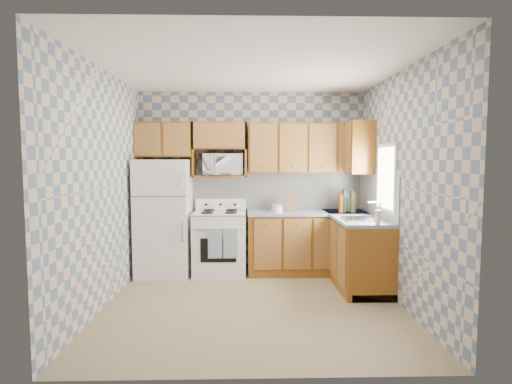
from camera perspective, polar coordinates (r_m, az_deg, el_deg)
The scene contains 30 objects.
floor at distance 4.83m, azimuth -0.40°, elevation -15.68°, with size 3.40×3.40×0.00m, color #8B7555.
back_wall at distance 6.14m, azimuth -0.66°, elevation 1.56°, with size 3.40×0.02×2.70m, color slate.
right_wall at distance 4.88m, azimuth 19.99°, elevation 0.51°, with size 0.02×3.20×2.70m, color slate.
backsplash_back at distance 6.16m, azimuth 3.07°, elevation 0.16°, with size 2.60×0.01×0.56m, color silver.
backsplash_right at distance 5.64m, azimuth 16.90°, elevation -0.43°, with size 0.01×1.60×0.56m, color silver.
refrigerator at distance 5.96m, azimuth -12.98°, elevation -3.57°, with size 0.75×0.70×1.68m, color white.
stove_body at distance 5.95m, azimuth -5.18°, elevation -7.31°, with size 0.76×0.65×0.90m, color white.
cooktop at distance 5.87m, azimuth -5.21°, elevation -2.96°, with size 0.76×0.65×0.03m, color silver.
backguard at distance 6.13m, azimuth -5.04°, elevation -1.75°, with size 0.76×0.08×0.17m, color white.
dish_towel_left at distance 5.60m, azimuth -5.86°, elevation -7.31°, with size 0.20×0.03×0.42m, color navy.
dish_towel_right at distance 5.59m, azimuth -3.68°, elevation -7.33°, with size 0.20×0.03×0.42m, color navy.
base_cabinets_back at distance 6.03m, azimuth 7.32°, elevation -7.27°, with size 1.75×0.60×0.88m, color brown.
base_cabinets_right at distance 5.67m, azimuth 13.90°, elevation -8.12°, with size 0.60×1.60×0.88m, color brown.
countertop_back at distance 5.95m, azimuth 7.37°, elevation -2.93°, with size 1.77×0.63×0.04m, color slate.
countertop_right at distance 5.59m, azimuth 13.94°, elevation -3.51°, with size 0.63×1.60×0.04m, color slate.
upper_cabinets_back at distance 6.04m, azimuth 7.26°, elevation 6.22°, with size 1.75×0.33×0.74m, color brown.
upper_cabinets_fridge at distance 6.10m, azimuth -12.95°, elevation 7.25°, with size 0.82×0.33×0.50m, color brown.
upper_cabinets_right at distance 6.01m, azimuth 14.28°, elevation 6.12°, with size 0.33×0.70×0.74m, color brown.
microwave_shelf at distance 5.99m, azimuth -5.14°, elevation 2.28°, with size 0.80×0.33×0.03m, color brown.
microwave at distance 5.98m, azimuth -4.92°, elevation 3.96°, with size 0.58×0.39×0.32m, color white.
sink at distance 5.25m, azimuth 15.01°, elevation -3.77°, with size 0.48×0.40×0.03m, color #B7B7BC.
window at distance 5.29m, azimuth 18.09°, elevation 1.94°, with size 0.02×0.66×0.86m, color white.
bottle_0 at distance 5.91m, azimuth 12.49°, elevation -1.30°, with size 0.07×0.07×0.32m, color black.
bottle_1 at distance 5.88m, azimuth 13.58°, elevation -1.46°, with size 0.07×0.07×0.30m, color black.
bottle_2 at distance 5.99m, azimuth 13.79°, elevation -1.46°, with size 0.07×0.07×0.27m, color #5C240C.
bottle_3 at distance 5.82m, azimuth 12.00°, elevation -1.70°, with size 0.07×0.07×0.25m, color #5C240C.
knife_block at distance 5.90m, azimuth 4.94°, elevation -1.63°, with size 0.11×0.11×0.23m, color brown.
electric_kettle at distance 6.07m, azimuth 12.67°, elevation -1.71°, with size 0.16×0.16×0.20m, color white.
food_containers at distance 5.80m, azimuth 3.05°, elevation -2.36°, with size 0.16×0.16×0.11m, color beige, non-canonical shape.
soap_bottle at distance 4.88m, azimuth 17.02°, elevation -3.49°, with size 0.06×0.06×0.17m, color beige.
Camera 1 is at (-0.08, -4.53, 1.67)m, focal length 28.00 mm.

